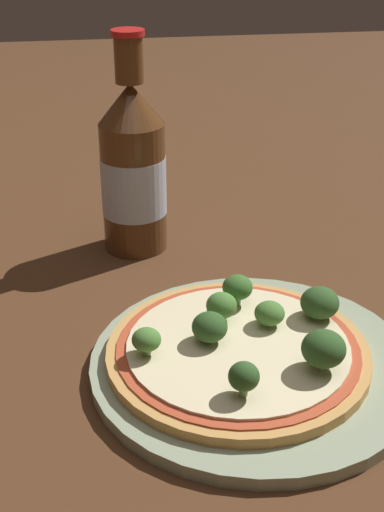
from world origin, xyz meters
The scene contains 12 objects.
ground_plane centered at (0.00, 0.00, 0.00)m, with size 3.00×3.00×0.00m, color #4C2D19.
plate centered at (0.01, 0.01, 0.01)m, with size 0.28×0.28×0.01m.
pizza centered at (0.00, 0.01, 0.02)m, with size 0.23×0.23×0.01m.
broccoli_floret_0 centered at (0.06, -0.04, 0.05)m, with size 0.04×0.04×0.03m.
broccoli_floret_1 centered at (-0.08, 0.01, 0.04)m, with size 0.02×0.02×0.02m.
broccoli_floret_2 centered at (-0.01, -0.06, 0.04)m, with size 0.02×0.02×0.03m.
broccoli_floret_3 centered at (-0.02, 0.02, 0.04)m, with size 0.03×0.03×0.03m.
broccoli_floret_4 centered at (0.01, 0.07, 0.04)m, with size 0.03×0.03×0.03m.
broccoli_floret_5 centered at (-0.01, 0.05, 0.04)m, with size 0.03×0.03×0.03m.
broccoli_floret_6 centered at (0.03, 0.03, 0.04)m, with size 0.03×0.03×0.02m.
broccoli_floret_7 centered at (0.08, 0.04, 0.04)m, with size 0.03×0.03×0.03m.
beer_bottle centered at (-0.07, 0.26, 0.09)m, with size 0.07×0.07×0.24m.
Camera 1 is at (-0.11, -0.48, 0.37)m, focal length 50.00 mm.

